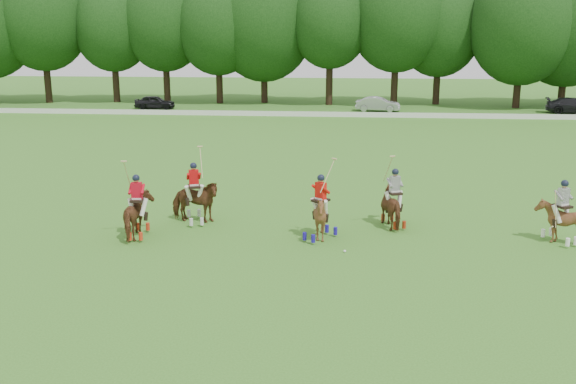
# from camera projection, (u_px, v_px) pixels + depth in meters

# --- Properties ---
(ground) EXTENTS (180.00, 180.00, 0.00)m
(ground) POSITION_uv_depth(u_px,v_px,m) (279.00, 267.00, 20.14)
(ground) COLOR #366B1E
(ground) RESTS_ON ground
(tree_line) EXTENTS (117.98, 14.32, 14.75)m
(tree_line) POSITION_uv_depth(u_px,v_px,m) (333.00, 23.00, 64.58)
(tree_line) COLOR black
(tree_line) RESTS_ON ground
(boundary_rail) EXTENTS (120.00, 0.10, 0.44)m
(boundary_rail) POSITION_uv_depth(u_px,v_px,m) (326.00, 114.00, 56.81)
(boundary_rail) COLOR white
(boundary_rail) RESTS_ON ground
(car_left) EXTENTS (3.96, 1.79, 1.32)m
(car_left) POSITION_uv_depth(u_px,v_px,m) (155.00, 102.00, 62.62)
(car_left) COLOR black
(car_left) RESTS_ON ground
(car_mid) EXTENTS (4.31, 1.95, 1.37)m
(car_mid) POSITION_uv_depth(u_px,v_px,m) (378.00, 104.00, 60.61)
(car_mid) COLOR #AAABB0
(car_mid) RESTS_ON ground
(car_right) EXTENTS (5.28, 2.98, 1.44)m
(car_right) POSITION_uv_depth(u_px,v_px,m) (574.00, 106.00, 58.93)
(car_right) COLOR black
(car_right) RESTS_ON ground
(polo_red_a) EXTENTS (1.20, 1.97, 2.85)m
(polo_red_a) POSITION_uv_depth(u_px,v_px,m) (138.00, 215.00, 22.90)
(polo_red_a) COLOR #522D16
(polo_red_a) RESTS_ON ground
(polo_red_b) EXTENTS (2.02, 1.87, 2.92)m
(polo_red_b) POSITION_uv_depth(u_px,v_px,m) (195.00, 201.00, 24.67)
(polo_red_b) COLOR #522D16
(polo_red_b) RESTS_ON ground
(polo_red_c) EXTENTS (1.99, 2.02, 2.91)m
(polo_red_c) POSITION_uv_depth(u_px,v_px,m) (320.00, 216.00, 22.65)
(polo_red_c) COLOR #522D16
(polo_red_c) RESTS_ON ground
(polo_stripe_a) EXTENTS (1.40, 1.98, 2.79)m
(polo_stripe_a) POSITION_uv_depth(u_px,v_px,m) (394.00, 206.00, 24.19)
(polo_stripe_a) COLOR #522D16
(polo_stripe_a) RESTS_ON ground
(polo_stripe_b) EXTENTS (1.76, 1.82, 2.26)m
(polo_stripe_b) POSITION_uv_depth(u_px,v_px,m) (561.00, 221.00, 22.29)
(polo_stripe_b) COLOR #522D16
(polo_stripe_b) RESTS_ON ground
(polo_ball) EXTENTS (0.09, 0.09, 0.09)m
(polo_ball) POSITION_uv_depth(u_px,v_px,m) (345.00, 251.00, 21.48)
(polo_ball) COLOR white
(polo_ball) RESTS_ON ground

